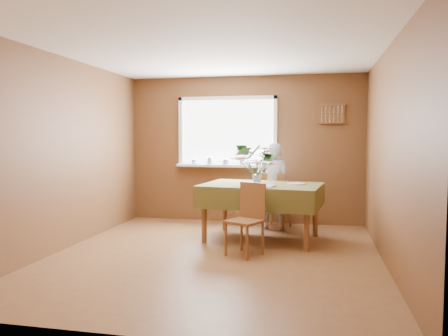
% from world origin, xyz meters
% --- Properties ---
extents(floor, '(4.50, 4.50, 0.00)m').
position_xyz_m(floor, '(0.00, 0.00, 0.00)').
color(floor, brown).
rests_on(floor, ground).
extents(ceiling, '(4.50, 4.50, 0.00)m').
position_xyz_m(ceiling, '(0.00, 0.00, 2.50)').
color(ceiling, white).
rests_on(ceiling, wall_back).
extents(wall_back, '(4.00, 0.00, 4.00)m').
position_xyz_m(wall_back, '(0.00, 2.25, 1.25)').
color(wall_back, brown).
rests_on(wall_back, floor).
extents(wall_front, '(4.00, 0.00, 4.00)m').
position_xyz_m(wall_front, '(0.00, -2.25, 1.25)').
color(wall_front, brown).
rests_on(wall_front, floor).
extents(wall_left, '(0.00, 4.50, 4.50)m').
position_xyz_m(wall_left, '(-2.00, 0.00, 1.25)').
color(wall_left, brown).
rests_on(wall_left, floor).
extents(wall_right, '(0.00, 4.50, 4.50)m').
position_xyz_m(wall_right, '(2.00, 0.00, 1.25)').
color(wall_right, brown).
rests_on(wall_right, floor).
extents(window_assembly, '(1.72, 0.20, 1.22)m').
position_xyz_m(window_assembly, '(-0.29, 2.20, 1.35)').
color(window_assembly, white).
rests_on(window_assembly, wall_back).
extents(spoon_rack, '(0.44, 0.05, 0.33)m').
position_xyz_m(spoon_rack, '(1.45, 2.22, 1.85)').
color(spoon_rack, brown).
rests_on(spoon_rack, wall_back).
extents(dining_table, '(1.77, 1.32, 0.81)m').
position_xyz_m(dining_table, '(0.46, 0.97, 0.70)').
color(dining_table, brown).
rests_on(dining_table, floor).
extents(chair_far, '(0.47, 0.47, 0.90)m').
position_xyz_m(chair_far, '(0.58, 1.79, 0.49)').
color(chair_far, brown).
rests_on(chair_far, floor).
extents(chair_near, '(0.52, 0.52, 0.89)m').
position_xyz_m(chair_near, '(0.39, 0.18, 0.49)').
color(chair_near, brown).
rests_on(chair_near, floor).
extents(seated_woman, '(0.51, 0.34, 1.38)m').
position_xyz_m(seated_woman, '(0.55, 1.73, 0.69)').
color(seated_woman, white).
rests_on(seated_woman, floor).
extents(flower_bouquet, '(0.61, 0.61, 0.52)m').
position_xyz_m(flower_bouquet, '(0.42, 0.75, 1.14)').
color(flower_bouquet, white).
rests_on(flower_bouquet, dining_table).
extents(side_plate, '(0.25, 0.25, 0.01)m').
position_xyz_m(side_plate, '(0.94, 1.05, 0.81)').
color(side_plate, white).
rests_on(side_plate, dining_table).
extents(table_knife, '(0.07, 0.23, 0.00)m').
position_xyz_m(table_knife, '(0.65, 0.71, 0.81)').
color(table_knife, silver).
rests_on(table_knife, dining_table).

